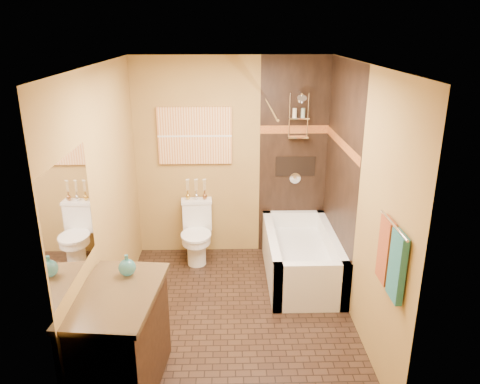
{
  "coord_description": "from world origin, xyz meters",
  "views": [
    {
      "loc": [
        -0.05,
        -4.13,
        2.81
      ],
      "look_at": [
        0.07,
        0.4,
        1.2
      ],
      "focal_mm": 35.0,
      "sensor_mm": 36.0,
      "label": 1
    }
  ],
  "objects_px": {
    "vanity": "(119,341)",
    "bathtub": "(301,260)",
    "sunset_painting": "(195,136)",
    "toilet": "(197,232)"
  },
  "relations": [
    {
      "from": "bathtub",
      "to": "vanity",
      "type": "bearing_deg",
      "value": -134.58
    },
    {
      "from": "vanity",
      "to": "bathtub",
      "type": "bearing_deg",
      "value": 51.55
    },
    {
      "from": "sunset_painting",
      "to": "vanity",
      "type": "distance_m",
      "value": 2.75
    },
    {
      "from": "sunset_painting",
      "to": "vanity",
      "type": "bearing_deg",
      "value": -100.94
    },
    {
      "from": "bathtub",
      "to": "vanity",
      "type": "relative_size",
      "value": 1.41
    },
    {
      "from": "sunset_painting",
      "to": "toilet",
      "type": "distance_m",
      "value": 1.2
    },
    {
      "from": "sunset_painting",
      "to": "bathtub",
      "type": "relative_size",
      "value": 0.6
    },
    {
      "from": "sunset_painting",
      "to": "vanity",
      "type": "xyz_separation_m",
      "value": [
        -0.48,
        -2.48,
        -1.1
      ]
    },
    {
      "from": "sunset_painting",
      "to": "toilet",
      "type": "bearing_deg",
      "value": -90.0
    },
    {
      "from": "toilet",
      "to": "vanity",
      "type": "xyz_separation_m",
      "value": [
        -0.48,
        -2.22,
        0.07
      ]
    }
  ]
}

